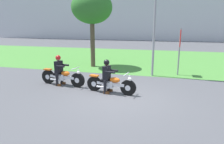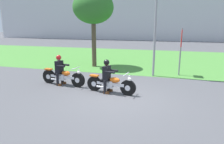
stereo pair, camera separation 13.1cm
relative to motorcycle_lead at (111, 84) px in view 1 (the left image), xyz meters
The scene contains 9 objects.
ground 0.70m from the motorcycle_lead, 46.61° to the right, with size 120.00×120.00×0.00m, color #4C4C51.
grass_verge 9.23m from the motorcycle_lead, 87.50° to the left, with size 60.00×12.00×0.01m, color #478438.
motorcycle_lead is the anchor object (origin of this frame).
rider_lead 0.46m from the motorcycle_lead, behind, with size 0.59×0.51×1.40m.
motorcycle_follow 2.51m from the motorcycle_lead, 169.11° to the left, with size 2.30×0.66×0.89m.
rider_follow 2.71m from the motorcycle_lead, 169.29° to the left, with size 0.59×0.51×1.41m.
tree_roadside 6.62m from the motorcycle_lead, 117.84° to the left, with size 2.62×2.62×4.90m.
streetlight_pole 4.98m from the motorcycle_lead, 65.89° to the left, with size 0.96×0.20×5.84m.
sign_banner 5.06m from the motorcycle_lead, 55.03° to the left, with size 0.08×0.60×2.60m.
Camera 1 is at (1.76, -7.34, 2.77)m, focal length 32.73 mm.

